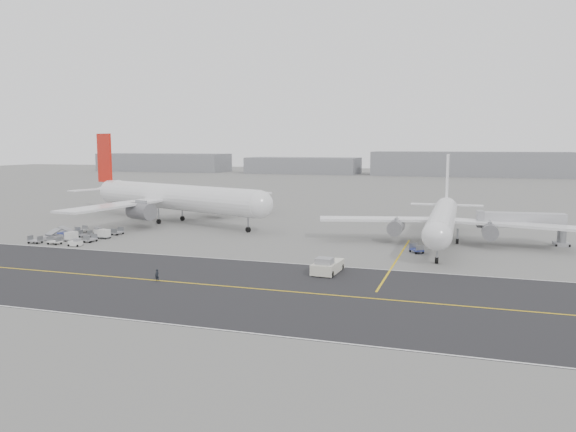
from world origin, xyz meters
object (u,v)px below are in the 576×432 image
(airliner_b, at_px, (443,218))
(ground_crew_a, at_px, (157,275))
(airliner_a, at_px, (171,197))
(jet_bridge, at_px, (522,222))
(pushback_tug, at_px, (327,266))

(airliner_b, bearing_deg, ground_crew_a, -129.97)
(airliner_a, relative_size, jet_bridge, 3.60)
(airliner_a, distance_m, airliner_b, 62.10)
(airliner_b, distance_m, pushback_tug, 33.40)
(pushback_tug, height_order, ground_crew_a, pushback_tug)
(jet_bridge, bearing_deg, airliner_b, -172.73)
(pushback_tug, relative_size, jet_bridge, 0.53)
(airliner_b, xyz_separation_m, ground_crew_a, (-34.54, -41.59, -3.80))
(jet_bridge, bearing_deg, ground_crew_a, -142.34)
(airliner_a, bearing_deg, jet_bridge, -74.60)
(airliner_a, relative_size, airliner_b, 1.25)
(airliner_a, distance_m, ground_crew_a, 58.06)
(ground_crew_a, bearing_deg, airliner_a, 125.43)
(jet_bridge, distance_m, ground_crew_a, 65.83)
(airliner_b, bearing_deg, jet_bridge, 12.08)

